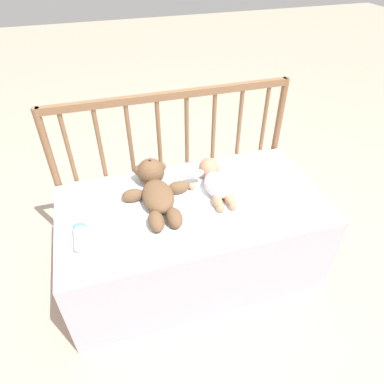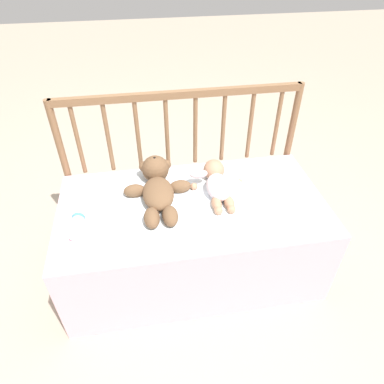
{
  "view_description": "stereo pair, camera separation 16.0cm",
  "coord_description": "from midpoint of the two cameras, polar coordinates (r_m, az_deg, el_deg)",
  "views": [
    {
      "loc": [
        -0.36,
        -1.18,
        1.53
      ],
      "look_at": [
        0.0,
        0.01,
        0.52
      ],
      "focal_mm": 32.0,
      "sensor_mm": 36.0,
      "label": 1
    },
    {
      "loc": [
        -0.21,
        -1.22,
        1.53
      ],
      "look_at": [
        0.0,
        0.01,
        0.52
      ],
      "focal_mm": 32.0,
      "sensor_mm": 36.0,
      "label": 2
    }
  ],
  "objects": [
    {
      "name": "ground_plane",
      "position": [
        1.96,
        -2.26,
        -12.22
      ],
      "size": [
        12.0,
        12.0,
        0.0
      ],
      "primitive_type": "plane",
      "color": "tan"
    },
    {
      "name": "crib_mattress",
      "position": [
        1.79,
        -2.45,
        -7.61
      ],
      "size": [
        1.27,
        0.66,
        0.46
      ],
      "color": "#EDB7C6",
      "rests_on": "ground_plane"
    },
    {
      "name": "crib_rail",
      "position": [
        1.82,
        -5.69,
        8.65
      ],
      "size": [
        1.27,
        0.04,
        0.87
      ],
      "color": "brown",
      "rests_on": "ground_plane"
    },
    {
      "name": "baby_bottle",
      "position": [
        1.54,
        -21.01,
        -6.85
      ],
      "size": [
        0.06,
        0.15,
        0.06
      ],
      "color": "white",
      "rests_on": "crib_mattress"
    },
    {
      "name": "baby",
      "position": [
        1.69,
        1.16,
        1.69
      ],
      "size": [
        0.27,
        0.35,
        0.11
      ],
      "color": "white",
      "rests_on": "crib_mattress"
    },
    {
      "name": "teddy_bear",
      "position": [
        1.65,
        -8.82,
        0.4
      ],
      "size": [
        0.33,
        0.45,
        0.14
      ],
      "color": "brown",
      "rests_on": "crib_mattress"
    },
    {
      "name": "blanket",
      "position": [
        1.65,
        -4.32,
        -1.28
      ],
      "size": [
        0.78,
        0.53,
        0.01
      ],
      "color": "white",
      "rests_on": "crib_mattress"
    }
  ]
}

